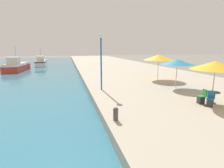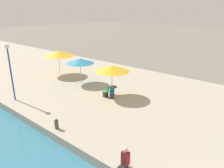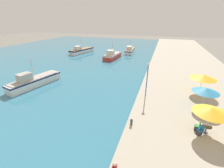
# 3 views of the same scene
# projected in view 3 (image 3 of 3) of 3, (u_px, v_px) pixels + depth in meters

# --- Properties ---
(water_basin) EXTENTS (56.00, 90.00, 0.04)m
(water_basin) POSITION_uv_depth(u_px,v_px,m) (58.00, 54.00, 46.09)
(water_basin) COLOR teal
(water_basin) RESTS_ON ground_plane
(quay_promenade) EXTENTS (16.00, 90.00, 0.59)m
(quay_promenade) POSITION_uv_depth(u_px,v_px,m) (186.00, 64.00, 35.41)
(quay_promenade) COLOR #B2A893
(quay_promenade) RESTS_ON ground_plane
(fishing_boat_near) EXTENTS (3.89, 8.84, 4.36)m
(fishing_boat_near) POSITION_uv_depth(u_px,v_px,m) (34.00, 81.00, 24.02)
(fishing_boat_near) COLOR white
(fishing_boat_near) RESTS_ON water_basin
(fishing_boat_mid) EXTENTS (3.17, 7.32, 4.35)m
(fishing_boat_mid) POSITION_uv_depth(u_px,v_px,m) (112.00, 55.00, 40.52)
(fishing_boat_mid) COLOR red
(fishing_boat_mid) RESTS_ON water_basin
(fishing_boat_far) EXTENTS (4.44, 9.37, 4.13)m
(fishing_boat_far) POSITION_uv_depth(u_px,v_px,m) (81.00, 50.00, 47.12)
(fishing_boat_far) COLOR white
(fishing_boat_far) RESTS_ON water_basin
(fishing_boat_distant) EXTENTS (2.62, 8.61, 3.90)m
(fishing_boat_distant) POSITION_uv_depth(u_px,v_px,m) (130.00, 50.00, 47.80)
(fishing_boat_distant) COLOR white
(fishing_boat_distant) RESTS_ON water_basin
(cafe_umbrella_pink) EXTENTS (2.92, 2.92, 2.64)m
(cafe_umbrella_pink) POSITION_uv_depth(u_px,v_px,m) (211.00, 110.00, 12.57)
(cafe_umbrella_pink) COLOR #B7B7B7
(cafe_umbrella_pink) RESTS_ON quay_promenade
(cafe_umbrella_white) EXTENTS (2.78, 2.78, 2.48)m
(cafe_umbrella_white) POSITION_uv_depth(u_px,v_px,m) (206.00, 90.00, 16.46)
(cafe_umbrella_white) COLOR #B7B7B7
(cafe_umbrella_white) RESTS_ON quay_promenade
(cafe_umbrella_striped) EXTENTS (3.29, 3.29, 2.70)m
(cafe_umbrella_striped) POSITION_uv_depth(u_px,v_px,m) (203.00, 77.00, 19.77)
(cafe_umbrella_striped) COLOR #B7B7B7
(cafe_umbrella_striped) RESTS_ON quay_promenade
(cafe_table) EXTENTS (0.80, 0.80, 0.74)m
(cafe_table) POSITION_uv_depth(u_px,v_px,m) (207.00, 128.00, 13.30)
(cafe_table) COLOR #333338
(cafe_table) RESTS_ON quay_promenade
(cafe_chair_left) EXTENTS (0.58, 0.58, 0.91)m
(cafe_chair_left) POSITION_uv_depth(u_px,v_px,m) (200.00, 132.00, 13.17)
(cafe_chair_left) COLOR #2D2D33
(cafe_chair_left) RESTS_ON quay_promenade
(cafe_chair_right) EXTENTS (0.49, 0.47, 0.91)m
(cafe_chair_right) POSITION_uv_depth(u_px,v_px,m) (197.00, 127.00, 13.70)
(cafe_chair_right) COLOR #2D2D33
(cafe_chair_right) RESTS_ON quay_promenade
(mooring_bollard) EXTENTS (0.26, 0.26, 0.65)m
(mooring_bollard) POSITION_uv_depth(u_px,v_px,m) (131.00, 122.00, 14.41)
(mooring_bollard) COLOR #4C4742
(mooring_bollard) RESTS_ON quay_promenade
(lamppost) EXTENTS (0.36, 0.36, 4.56)m
(lamppost) POSITION_uv_depth(u_px,v_px,m) (148.00, 74.00, 18.72)
(lamppost) COLOR #28519E
(lamppost) RESTS_ON quay_promenade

